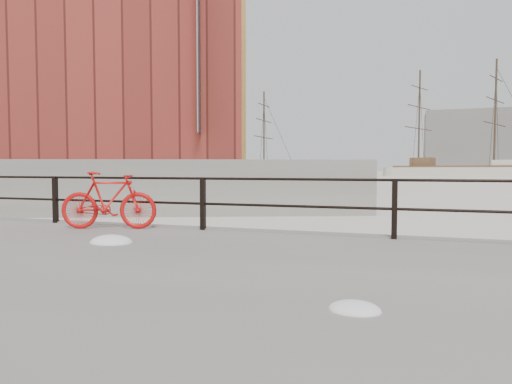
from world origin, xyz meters
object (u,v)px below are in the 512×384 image
Objects in this scene: bicycle at (109,200)px; workboat_far at (140,180)px; schooner_mid at (454,177)px; schooner_left at (240,176)px; workboat_near at (143,185)px.

bicycle is 0.16× the size of workboat_far.
schooner_left is (-39.53, -4.17, 0.00)m from schooner_mid.
workboat_far is at bearing -90.26° from schooner_left.
schooner_left is 33.05m from workboat_far.
schooner_mid is 39.75m from schooner_left.
workboat_near is at bearing 102.98° from bicycle.
bicycle is 52.63m from workboat_far.
bicycle is 33.33m from workboat_near.
bicycle is 82.58m from schooner_mid.
workboat_near is 0.95× the size of workboat_far.
schooner_mid reaches higher than workboat_near.
workboat_far is at bearing 87.60° from workboat_near.
schooner_mid is (12.82, 81.57, -0.90)m from bicycle.
workboat_near is (-17.46, 28.38, -0.90)m from bicycle.
schooner_mid is 1.29× the size of schooner_left.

